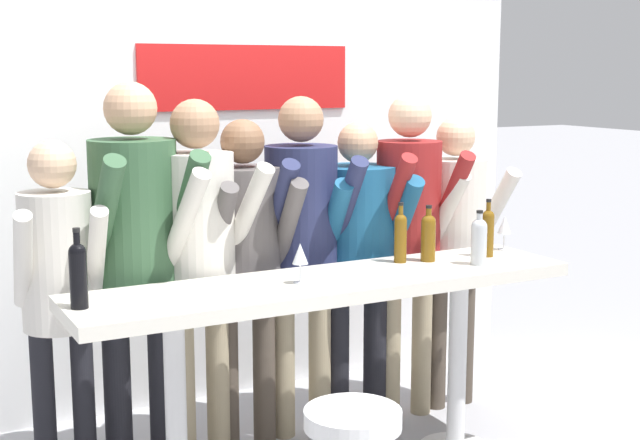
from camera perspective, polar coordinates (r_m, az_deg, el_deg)
back_wall at (r=5.10m, az=-6.60°, el=3.62°), size 3.93×0.12×2.70m
tasting_table at (r=4.00m, az=0.54°, el=-5.99°), size 2.33×0.53×0.97m
person_far_left at (r=4.04m, az=-16.43°, el=-3.55°), size 0.40×0.51×1.58m
person_left at (r=4.12m, az=-11.72°, el=-1.05°), size 0.49×0.60×1.83m
person_center_left at (r=4.17m, az=-7.77°, el=-1.39°), size 0.48×0.60×1.75m
person_center at (r=4.34m, az=-4.84°, el=-1.84°), size 0.44×0.54×1.65m
person_center_right at (r=4.49m, az=-1.16°, el=-0.58°), size 0.47×0.58×1.75m
person_right at (r=4.65m, az=2.44°, el=-1.44°), size 0.52×0.59×1.62m
person_far_right at (r=4.75m, az=5.73°, el=0.07°), size 0.45×0.57×1.76m
person_rightmost at (r=4.95m, az=8.60°, el=-0.63°), size 0.41×0.51×1.63m
wine_bottle_0 at (r=4.27m, az=10.14°, el=-1.22°), size 0.07×0.07×0.26m
wine_bottle_1 at (r=3.56m, az=-15.22°, el=-3.23°), size 0.07×0.07×0.32m
wine_bottle_2 at (r=4.28m, az=5.17°, el=-0.99°), size 0.06×0.06×0.29m
wine_bottle_3 at (r=4.47m, az=10.69°, el=-0.67°), size 0.06×0.06×0.29m
wine_bottle_4 at (r=4.32m, az=6.95°, el=-0.98°), size 0.07×0.07×0.27m
wine_glass_0 at (r=3.84m, az=-1.28°, el=-2.26°), size 0.07×0.07×0.18m
wine_glass_1 at (r=4.65m, az=11.73°, el=-0.37°), size 0.07×0.07×0.18m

